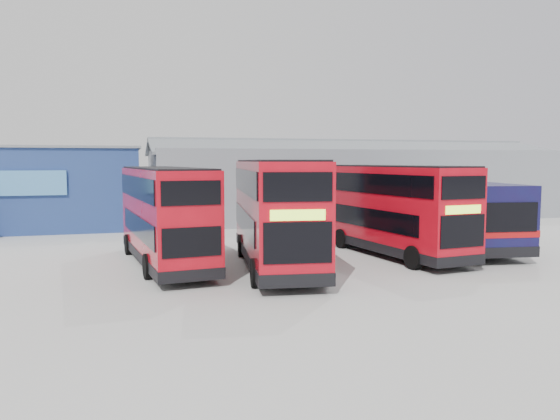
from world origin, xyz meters
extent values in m
plane|color=#B0B0AB|center=(0.00, 0.00, 0.00)|extent=(120.00, 120.00, 0.00)
cube|color=navy|center=(-14.00, 18.00, 2.50)|extent=(12.00, 8.00, 5.00)
cube|color=slate|center=(-14.00, 18.00, 5.05)|extent=(12.30, 8.30, 0.15)
cube|color=#478ECB|center=(-14.00, 13.90, 3.00)|extent=(3.96, 0.15, 1.40)
cube|color=gray|center=(8.00, 20.00, 2.50)|extent=(30.00, 12.00, 5.00)
cube|color=slate|center=(8.00, 17.20, 5.25)|extent=(30.50, 6.33, 1.29)
cube|color=slate|center=(8.00, 22.80, 5.25)|extent=(30.50, 6.33, 1.29)
cube|color=red|center=(-7.29, 3.01, 2.11)|extent=(3.29, 9.54, 3.60)
cube|color=black|center=(-7.29, 3.01, 0.49)|extent=(3.33, 9.58, 0.40)
cube|color=black|center=(-6.12, 2.79, 1.69)|extent=(0.96, 7.87, 0.85)
cube|color=black|center=(-8.37, 2.53, 1.69)|extent=(0.96, 7.87, 0.85)
cube|color=black|center=(-6.16, 3.15, 3.20)|extent=(1.06, 8.76, 0.85)
cube|color=black|center=(-8.41, 2.88, 3.20)|extent=(1.06, 8.76, 0.85)
cube|color=black|center=(-7.83, 7.67, 1.60)|extent=(1.99, 0.28, 1.20)
cube|color=black|center=(-7.83, 7.67, 3.20)|extent=(1.99, 0.28, 0.85)
cube|color=#AADC2E|center=(-7.83, 7.68, 2.40)|extent=(1.60, 0.22, 0.31)
cube|color=black|center=(-6.74, -1.64, 1.60)|extent=(1.95, 0.27, 0.98)
cube|color=black|center=(-6.74, -1.64, 3.20)|extent=(1.95, 0.27, 0.80)
cube|color=black|center=(-7.29, 3.01, 3.93)|extent=(3.14, 9.39, 0.09)
cylinder|color=black|center=(-6.60, 6.36, 0.46)|extent=(0.39, 0.95, 0.93)
cylinder|color=black|center=(-8.72, 6.12, 0.46)|extent=(0.39, 0.95, 0.93)
cylinder|color=black|center=(-5.95, 0.80, 0.46)|extent=(0.39, 0.95, 0.93)
cylinder|color=black|center=(-8.07, 0.55, 0.46)|extent=(0.39, 0.95, 0.93)
cube|color=red|center=(-3.07, 1.53, 2.27)|extent=(3.65, 10.27, 3.88)
cube|color=black|center=(-3.07, 1.53, 0.53)|extent=(3.70, 10.31, 0.43)
cube|color=black|center=(-4.23, 2.06, 1.82)|extent=(1.13, 8.45, 0.91)
cube|color=black|center=(-1.82, 1.75, 1.82)|extent=(1.13, 8.45, 0.91)
cube|color=black|center=(-4.28, 1.68, 3.44)|extent=(1.26, 9.40, 0.91)
cube|color=black|center=(-1.87, 1.37, 3.44)|extent=(1.26, 9.40, 0.91)
cube|color=black|center=(-3.72, -3.47, 1.72)|extent=(2.14, 0.32, 1.29)
cube|color=black|center=(-3.72, -3.47, 3.44)|extent=(2.14, 0.32, 0.91)
cube|color=#AADC2E|center=(-3.72, -3.48, 2.58)|extent=(1.71, 0.26, 0.33)
cube|color=black|center=(-2.43, 6.53, 1.72)|extent=(2.09, 0.32, 1.05)
cube|color=black|center=(-2.43, 6.53, 3.44)|extent=(2.09, 0.32, 0.86)
cube|color=black|center=(-3.07, 1.53, 4.23)|extent=(3.49, 10.11, 0.10)
cylinder|color=black|center=(-4.66, -1.79, 0.50)|extent=(0.43, 1.03, 1.00)
cylinder|color=black|center=(-2.38, -2.08, 0.50)|extent=(0.43, 1.03, 1.00)
cylinder|color=black|center=(-3.89, 4.19, 0.50)|extent=(0.43, 1.03, 1.00)
cylinder|color=black|center=(-1.61, 3.90, 0.50)|extent=(0.43, 1.03, 1.00)
cube|color=red|center=(2.65, 2.92, 2.15)|extent=(3.44, 9.70, 3.66)
cube|color=black|center=(2.65, 2.92, 0.50)|extent=(3.48, 9.74, 0.41)
cube|color=black|center=(1.47, 3.13, 1.72)|extent=(1.06, 7.99, 0.86)
cube|color=black|center=(3.74, 3.42, 1.72)|extent=(1.06, 7.99, 0.86)
cube|color=black|center=(1.51, 2.78, 3.25)|extent=(1.17, 8.88, 0.86)
cube|color=black|center=(3.79, 3.07, 3.25)|extent=(1.17, 8.88, 0.86)
cube|color=black|center=(3.25, -1.81, 1.63)|extent=(2.02, 0.30, 1.22)
cube|color=black|center=(3.25, -1.81, 3.25)|extent=(2.02, 0.30, 0.86)
cube|color=#AADC2E|center=(3.25, -1.81, 2.44)|extent=(1.62, 0.24, 0.32)
cube|color=black|center=(2.05, 7.65, 1.63)|extent=(1.98, 0.30, 0.99)
cube|color=black|center=(2.05, 7.65, 3.25)|extent=(1.98, 0.30, 0.81)
cube|color=black|center=(2.65, 2.92, 4.00)|extent=(3.29, 9.55, 0.09)
cylinder|color=black|center=(1.99, -0.49, 0.47)|extent=(0.41, 0.97, 0.94)
cylinder|color=black|center=(4.14, -0.22, 0.47)|extent=(0.41, 0.97, 0.94)
cylinder|color=black|center=(1.27, 5.16, 0.47)|extent=(0.41, 0.97, 0.94)
cylinder|color=black|center=(3.42, 5.43, 0.47)|extent=(0.41, 0.97, 0.94)
cube|color=#0D113D|center=(6.65, 4.90, 1.81)|extent=(4.12, 12.13, 2.86)
cube|color=black|center=(6.65, 4.90, 0.57)|extent=(4.16, 12.17, 0.43)
cube|color=#B10D0F|center=(6.65, 4.90, 1.30)|extent=(4.15, 12.16, 0.27)
cube|color=black|center=(7.97, 4.41, 2.27)|extent=(1.25, 9.88, 1.03)
cube|color=black|center=(5.25, 4.74, 2.27)|extent=(1.25, 9.88, 1.03)
cube|color=black|center=(7.37, 10.82, 2.00)|extent=(2.42, 0.35, 1.40)
cube|color=black|center=(5.93, -1.02, 2.00)|extent=(2.37, 0.34, 1.19)
cylinder|color=black|center=(8.45, 8.93, 0.56)|extent=(0.48, 1.16, 1.12)
cylinder|color=black|center=(5.87, 9.24, 0.56)|extent=(0.48, 1.16, 1.12)
cylinder|color=black|center=(7.53, 1.42, 0.56)|extent=(0.48, 1.16, 1.12)
cylinder|color=black|center=(4.96, 1.73, 0.56)|extent=(0.48, 1.16, 1.12)
camera|label=1|loc=(-8.76, -19.31, 4.24)|focal=35.00mm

